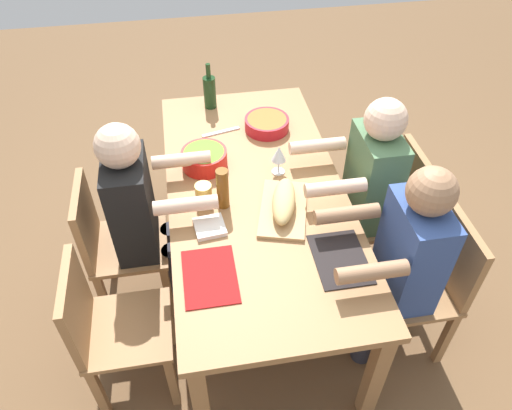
{
  "coord_description": "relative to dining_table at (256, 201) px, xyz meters",
  "views": [
    {
      "loc": [
        -1.85,
        0.31,
        2.42
      ],
      "look_at": [
        0.0,
        0.0,
        0.63
      ],
      "focal_mm": 34.51,
      "sensor_mm": 36.0,
      "label": 1
    }
  ],
  "objects": [
    {
      "name": "dining_table",
      "position": [
        0.0,
        0.0,
        0.0
      ],
      "size": [
        1.9,
        0.9,
        0.74
      ],
      "color": "#9E7044",
      "rests_on": "ground_plane"
    },
    {
      "name": "cutting_board",
      "position": [
        -0.18,
        -0.11,
        0.09
      ],
      "size": [
        0.44,
        0.32,
        0.02
      ],
      "primitive_type": "cube",
      "rotation": [
        0.0,
        0.0,
        -0.28
      ],
      "color": "tan",
      "rests_on": "dining_table"
    },
    {
      "name": "placemat_near_left",
      "position": [
        -0.52,
        -0.29,
        0.08
      ],
      "size": [
        0.32,
        0.23,
        0.01
      ],
      "primitive_type": "cube",
      "color": "black",
      "rests_on": "dining_table"
    },
    {
      "name": "bread_loaf",
      "position": [
        -0.18,
        -0.11,
        0.15
      ],
      "size": [
        0.34,
        0.19,
        0.09
      ],
      "primitive_type": "ellipsoid",
      "rotation": [
        0.0,
        0.0,
        -0.28
      ],
      "color": "tan",
      "rests_on": "cutting_board"
    },
    {
      "name": "wine_bottle",
      "position": [
        0.82,
        0.15,
        0.19
      ],
      "size": [
        0.08,
        0.08,
        0.29
      ],
      "color": "#193819",
      "rests_on": "dining_table"
    },
    {
      "name": "placemat_far_left",
      "position": [
        -0.52,
        0.29,
        0.08
      ],
      "size": [
        0.32,
        0.23,
        0.01
      ],
      "primitive_type": "cube",
      "color": "maroon",
      "rests_on": "dining_table"
    },
    {
      "name": "chair_near_center",
      "position": [
        0.0,
        -0.77,
        -0.18
      ],
      "size": [
        0.4,
        0.4,
        0.85
      ],
      "color": "#9E7044",
      "rests_on": "ground_plane"
    },
    {
      "name": "diner_far_center",
      "position": [
        -0.0,
        0.59,
        0.04
      ],
      "size": [
        0.41,
        0.53,
        1.2
      ],
      "color": "#2D2D38",
      "rests_on": "ground_plane"
    },
    {
      "name": "chair_near_left",
      "position": [
        -0.52,
        -0.77,
        -0.18
      ],
      "size": [
        0.4,
        0.4,
        0.85
      ],
      "color": "#9E7044",
      "rests_on": "ground_plane"
    },
    {
      "name": "beer_bottle",
      "position": [
        -0.09,
        0.18,
        0.19
      ],
      "size": [
        0.06,
        0.06,
        0.22
      ],
      "primitive_type": "cylinder",
      "color": "brown",
      "rests_on": "dining_table"
    },
    {
      "name": "napkin_stack",
      "position": [
        -0.24,
        0.26,
        0.09
      ],
      "size": [
        0.15,
        0.15,
        0.02
      ],
      "primitive_type": "cube",
      "rotation": [
        0.0,
        0.0,
        0.11
      ],
      "color": "white",
      "rests_on": "dining_table"
    },
    {
      "name": "diner_near_center",
      "position": [
        0.0,
        -0.59,
        0.04
      ],
      "size": [
        0.41,
        0.53,
        1.2
      ],
      "color": "#2D2D38",
      "rests_on": "ground_plane"
    },
    {
      "name": "chair_far_left",
      "position": [
        -0.52,
        0.77,
        -0.18
      ],
      "size": [
        0.4,
        0.4,
        0.85
      ],
      "color": "#9E7044",
      "rests_on": "ground_plane"
    },
    {
      "name": "wine_glass",
      "position": [
        0.12,
        -0.14,
        0.2
      ],
      "size": [
        0.08,
        0.08,
        0.17
      ],
      "color": "silver",
      "rests_on": "dining_table"
    },
    {
      "name": "chair_far_center",
      "position": [
        0.0,
        0.77,
        -0.18
      ],
      "size": [
        0.4,
        0.4,
        0.85
      ],
      "color": "#9E7044",
      "rests_on": "ground_plane"
    },
    {
      "name": "cup_far_center",
      "position": [
        -0.05,
        0.27,
        0.14
      ],
      "size": [
        0.08,
        0.08,
        0.11
      ],
      "primitive_type": "cylinder",
      "color": "gold",
      "rests_on": "dining_table"
    },
    {
      "name": "serving_bowl_fruit",
      "position": [
        0.52,
        -0.15,
        0.12
      ],
      "size": [
        0.26,
        0.26,
        0.07
      ],
      "color": "#B21923",
      "rests_on": "dining_table"
    },
    {
      "name": "carving_knife",
      "position": [
        0.53,
        0.12,
        0.09
      ],
      "size": [
        0.08,
        0.23,
        0.01
      ],
      "primitive_type": "cube",
      "rotation": [
        0.0,
        0.0,
        1.8
      ],
      "color": "silver",
      "rests_on": "dining_table"
    },
    {
      "name": "diner_near_left",
      "position": [
        -0.52,
        -0.59,
        0.04
      ],
      "size": [
        0.41,
        0.53,
        1.2
      ],
      "color": "#2D2D38",
      "rests_on": "ground_plane"
    },
    {
      "name": "ground_plane",
      "position": [
        0.0,
        0.0,
        -0.66
      ],
      "size": [
        8.0,
        8.0,
        0.0
      ],
      "primitive_type": "plane",
      "color": "brown"
    },
    {
      "name": "serving_bowl_salad",
      "position": [
        0.24,
        0.24,
        0.14
      ],
      "size": [
        0.24,
        0.24,
        0.1
      ],
      "color": "red",
      "rests_on": "dining_table"
    }
  ]
}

